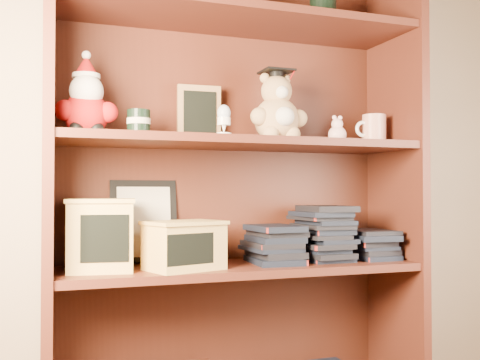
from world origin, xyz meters
The scene contains 16 objects.
bookcase centered at (0.06, 1.36, 0.78)m, with size 1.20×0.35×1.60m.
shelf_lower centered at (0.06, 1.30, 0.54)m, with size 1.14×0.33×0.02m.
shelf_upper centered at (0.06, 1.30, 0.94)m, with size 1.14×0.33×0.02m.
santa_plush centered at (-0.42, 1.30, 1.04)m, with size 0.18×0.13×0.26m.
teachers_tin centered at (-0.27, 1.30, 0.99)m, with size 0.07×0.07×0.08m.
chalkboard_plaque centered at (-0.05, 1.42, 1.04)m, with size 0.15×0.08×0.19m.
egg_cup centered at (-0.02, 1.23, 1.00)m, with size 0.05×0.05×0.10m.
grad_teddy_bear centered at (0.19, 1.30, 1.04)m, with size 0.20×0.17×0.24m.
pink_figurine centered at (0.41, 1.30, 0.99)m, with size 0.06×0.06×0.10m.
teacher_mug centered at (0.56, 1.30, 1.00)m, with size 0.12×0.08×0.10m.
certificate_frame centered at (-0.23, 1.44, 0.69)m, with size 0.22×0.06×0.27m.
treats_box centered at (-0.38, 1.30, 0.66)m, with size 0.22×0.22×0.21m.
pencils_box centered at (-0.14, 1.24, 0.62)m, with size 0.26×0.22×0.15m.
book_stack_left centered at (0.18, 1.30, 0.61)m, with size 0.14×0.20×0.11m.
book_stack_mid centered at (0.35, 1.30, 0.65)m, with size 0.14×0.20×0.19m.
book_stack_right centered at (0.53, 1.30, 0.60)m, with size 0.14×0.20×0.10m.
Camera 1 is at (-0.54, -0.39, 0.78)m, focal length 42.00 mm.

